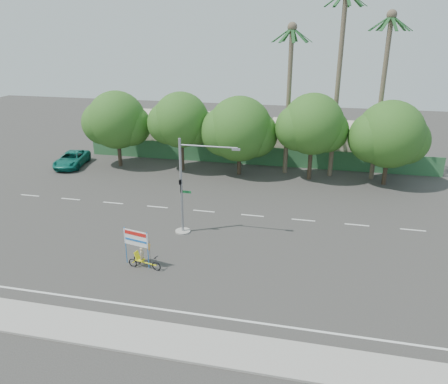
# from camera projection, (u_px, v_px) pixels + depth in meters

# --- Properties ---
(ground) EXTENTS (120.00, 120.00, 0.00)m
(ground) POSITION_uv_depth(u_px,v_px,m) (201.00, 263.00, 27.76)
(ground) COLOR #33302D
(ground) RESTS_ON ground
(sidewalk_near) EXTENTS (50.00, 2.40, 0.12)m
(sidewalk_near) POSITION_uv_depth(u_px,v_px,m) (160.00, 339.00, 20.90)
(sidewalk_near) COLOR gray
(sidewalk_near) RESTS_ON ground
(fence) EXTENTS (38.00, 0.08, 2.00)m
(fence) POSITION_uv_depth(u_px,v_px,m) (254.00, 156.00, 47.00)
(fence) COLOR #336B3D
(fence) RESTS_ON ground
(building_left) EXTENTS (12.00, 8.00, 4.00)m
(building_left) POSITION_uv_depth(u_px,v_px,m) (179.00, 133.00, 52.80)
(building_left) COLOR beige
(building_left) RESTS_ON ground
(building_right) EXTENTS (14.00, 8.00, 3.60)m
(building_right) POSITION_uv_depth(u_px,v_px,m) (331.00, 142.00, 49.18)
(building_right) COLOR beige
(building_right) RESTS_ON ground
(tree_far_left) EXTENTS (7.14, 6.00, 7.96)m
(tree_far_left) POSITION_uv_depth(u_px,v_px,m) (116.00, 122.00, 45.35)
(tree_far_left) COLOR #473828
(tree_far_left) RESTS_ON ground
(tree_left) EXTENTS (6.66, 5.60, 8.07)m
(tree_left) POSITION_uv_depth(u_px,v_px,m) (181.00, 122.00, 43.81)
(tree_left) COLOR #473828
(tree_left) RESTS_ON ground
(tree_center) EXTENTS (7.62, 6.40, 7.85)m
(tree_center) POSITION_uv_depth(u_px,v_px,m) (239.00, 131.00, 42.79)
(tree_center) COLOR #473828
(tree_center) RESTS_ON ground
(tree_right) EXTENTS (6.90, 5.80, 8.36)m
(tree_right) POSITION_uv_depth(u_px,v_px,m) (312.00, 126.00, 41.08)
(tree_right) COLOR #473828
(tree_right) RESTS_ON ground
(tree_far_right) EXTENTS (7.38, 6.20, 7.94)m
(tree_far_right) POSITION_uv_depth(u_px,v_px,m) (389.00, 136.00, 39.86)
(tree_far_right) COLOR #473828
(tree_far_right) RESTS_ON ground
(palm_tall) EXTENTS (3.73, 3.79, 17.45)m
(palm_tall) POSITION_uv_depth(u_px,v_px,m) (339.00, 68.00, 40.16)
(palm_tall) COLOR #70604C
(palm_tall) RESTS_ON ground
(palm_mid) EXTENTS (3.73, 3.79, 15.45)m
(palm_mid) POSITION_uv_depth(u_px,v_px,m) (383.00, 81.00, 39.72)
(palm_mid) COLOR #70604C
(palm_mid) RESTS_ON ground
(palm_short) EXTENTS (3.73, 3.79, 14.45)m
(palm_short) POSITION_uv_depth(u_px,v_px,m) (289.00, 84.00, 41.66)
(palm_short) COLOR #70604C
(palm_short) RESTS_ON ground
(traffic_signal) EXTENTS (4.72, 1.10, 7.00)m
(traffic_signal) POSITION_uv_depth(u_px,v_px,m) (186.00, 195.00, 30.80)
(traffic_signal) COLOR gray
(traffic_signal) RESTS_ON ground
(trike_billboard) EXTENTS (2.53, 0.90, 2.53)m
(trike_billboard) POSITION_uv_depth(u_px,v_px,m) (140.00, 252.00, 26.98)
(trike_billboard) COLOR black
(trike_billboard) RESTS_ON ground
(pickup_truck) EXTENTS (3.48, 5.90, 1.54)m
(pickup_truck) POSITION_uv_depth(u_px,v_px,m) (72.00, 159.00, 46.60)
(pickup_truck) COLOR #0F6959
(pickup_truck) RESTS_ON ground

